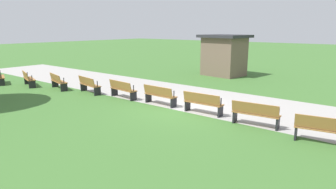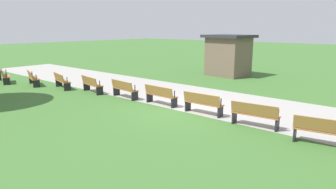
# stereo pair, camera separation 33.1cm
# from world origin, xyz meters

# --- Properties ---
(ground_plane) EXTENTS (120.00, 120.00, 0.00)m
(ground_plane) POSITION_xyz_m (0.00, 0.00, 0.00)
(ground_plane) COLOR #3D6B2D
(path_paving) EXTENTS (39.46, 4.85, 0.01)m
(path_paving) POSITION_xyz_m (0.00, 2.11, 0.00)
(path_paving) COLOR #A39E99
(path_paving) RESTS_ON ground
(bench_1) EXTENTS (1.73, 0.95, 0.89)m
(bench_1) POSITION_xyz_m (-10.16, -1.62, 0.47)
(bench_1) COLOR #996633
(bench_1) RESTS_ON ground
(bench_2) EXTENTS (1.72, 0.85, 0.89)m
(bench_2) POSITION_xyz_m (-7.95, -1.01, 0.47)
(bench_2) COLOR #996633
(bench_2) RESTS_ON ground
(bench_3) EXTENTS (1.72, 0.75, 0.89)m
(bench_3) POSITION_xyz_m (-5.70, -0.55, 0.47)
(bench_3) COLOR #996633
(bench_3) RESTS_ON ground
(bench_4) EXTENTS (1.70, 0.64, 0.89)m
(bench_4) POSITION_xyz_m (-3.43, -0.24, 0.47)
(bench_4) COLOR #996633
(bench_4) RESTS_ON ground
(bench_5) EXTENTS (1.67, 0.53, 0.89)m
(bench_5) POSITION_xyz_m (-1.15, -0.09, 0.47)
(bench_5) COLOR #996633
(bench_5) RESTS_ON ground
(bench_6) EXTENTS (1.67, 0.53, 0.89)m
(bench_6) POSITION_xyz_m (1.15, -0.09, 0.47)
(bench_6) COLOR #996633
(bench_6) RESTS_ON ground
(bench_7) EXTENTS (1.70, 0.64, 0.89)m
(bench_7) POSITION_xyz_m (3.43, -0.24, 0.47)
(bench_7) COLOR #996633
(bench_7) RESTS_ON ground
(bench_8) EXTENTS (1.72, 0.75, 0.89)m
(bench_8) POSITION_xyz_m (5.70, -0.55, 0.47)
(bench_8) COLOR #996633
(bench_8) RESTS_ON ground
(kiosk) EXTENTS (3.49, 3.07, 2.95)m
(kiosk) POSITION_xyz_m (-2.96, 9.39, 1.52)
(kiosk) COLOR brown
(kiosk) RESTS_ON ground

